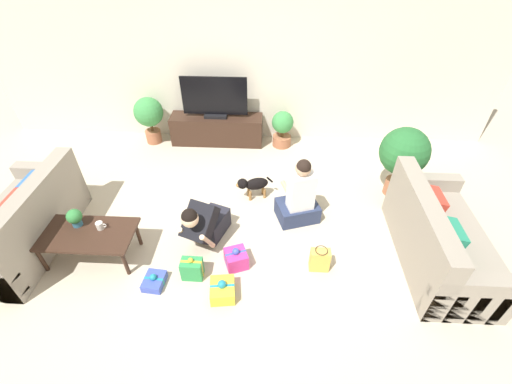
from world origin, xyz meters
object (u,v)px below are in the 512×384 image
at_px(coffee_table, 87,236).
at_px(potted_plant_corner_right, 404,154).
at_px(tv, 215,100).
at_px(gift_box_a, 192,269).
at_px(mug, 100,226).
at_px(person_kneeling, 204,223).
at_px(sofa_right, 438,239).
at_px(sofa_left, 24,224).
at_px(tv_console, 217,129).
at_px(person_sitting, 299,199).
at_px(potted_plant_back_right, 282,127).
at_px(tabletop_plant, 75,217).
at_px(potted_plant_back_left, 149,115).
at_px(gift_bag_a, 320,260).
at_px(gift_box_d, 154,281).
at_px(gift_box_c, 236,258).
at_px(dog, 253,184).
at_px(gift_box_b, 223,290).

height_order(coffee_table, potted_plant_corner_right, potted_plant_corner_right).
bearing_deg(tv, gift_box_a, -87.69).
distance_m(gift_box_a, mug, 1.16).
bearing_deg(person_kneeling, sofa_right, 18.01).
relative_size(sofa_left, tv_console, 1.09).
distance_m(potted_plant_corner_right, gift_box_a, 3.13).
bearing_deg(coffee_table, person_sitting, 17.84).
relative_size(potted_plant_back_right, tabletop_plant, 2.83).
height_order(tv_console, potted_plant_back_left, potted_plant_back_left).
height_order(gift_bag_a, mug, mug).
height_order(person_sitting, gift_box_a, person_sitting).
height_order(sofa_left, coffee_table, sofa_left).
bearing_deg(gift_box_d, sofa_left, 162.51).
bearing_deg(gift_bag_a, potted_plant_back_left, 135.11).
bearing_deg(gift_box_c, tabletop_plant, 175.15).
xyz_separation_m(dog, gift_box_a, (-0.60, -1.41, -0.11)).
distance_m(coffee_table, gift_box_b, 1.68).
distance_m(tv, gift_box_d, 3.14).
distance_m(person_sitting, tabletop_plant, 2.67).
distance_m(sofa_left, tv, 3.23).
height_order(coffee_table, gift_box_c, coffee_table).
height_order(potted_plant_back_right, potted_plant_corner_right, potted_plant_corner_right).
height_order(gift_box_c, gift_box_d, gift_box_c).
distance_m(tv_console, tv, 0.56).
bearing_deg(potted_plant_back_left, gift_box_c, -57.11).
height_order(potted_plant_corner_right, gift_box_d, potted_plant_corner_right).
bearing_deg(potted_plant_back_left, tv, 2.52).
bearing_deg(tv, gift_bag_a, -60.39).
xyz_separation_m(gift_box_b, gift_box_d, (-0.77, 0.10, -0.03)).
height_order(potted_plant_back_left, gift_box_d, potted_plant_back_left).
distance_m(tv_console, gift_box_c, 2.79).
bearing_deg(gift_box_d, tv, 84.58).
bearing_deg(tabletop_plant, gift_box_a, -14.02).
relative_size(person_sitting, gift_box_b, 3.03).
height_order(tv, dog, tv).
xyz_separation_m(tv, gift_box_c, (0.59, -2.72, -0.70)).
bearing_deg(person_kneeling, gift_box_d, -105.44).
bearing_deg(coffee_table, potted_plant_back_right, 49.65).
relative_size(sofa_left, gift_box_c, 5.51).
bearing_deg(sofa_right, mug, 91.71).
distance_m(person_kneeling, dog, 1.03).
xyz_separation_m(sofa_right, gift_box_a, (-2.78, -0.41, -0.19)).
xyz_separation_m(sofa_left, potted_plant_back_right, (3.10, 2.46, 0.03)).
xyz_separation_m(coffee_table, potted_plant_corner_right, (3.85, 1.40, 0.32)).
distance_m(potted_plant_back_left, person_kneeling, 2.69).
distance_m(sofa_right, coffee_table, 4.00).
relative_size(tv, potted_plant_back_right, 1.71).
distance_m(tv_console, tabletop_plant, 2.87).
bearing_deg(gift_box_d, potted_plant_back_left, 105.83).
height_order(mug, tabletop_plant, tabletop_plant).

